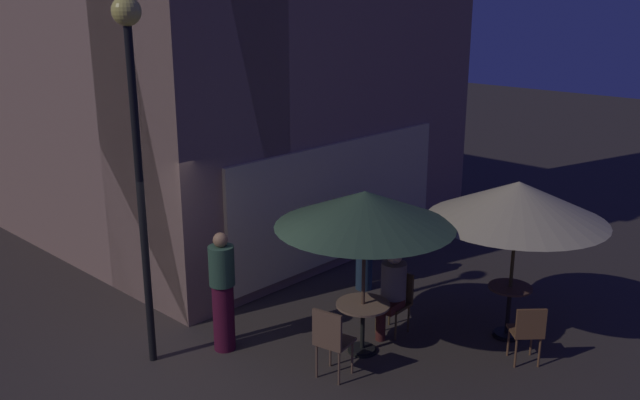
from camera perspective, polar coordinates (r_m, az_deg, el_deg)
ground_plane at (r=9.20m, az=-11.66°, el=-14.64°), size 60.00×60.00×0.00m
cafe_building at (r=12.84m, az=-10.07°, el=15.05°), size 7.39×7.95×8.87m
street_lamp_near_corner at (r=8.68m, az=-15.20°, el=7.13°), size 0.35×0.35×4.73m
cafe_table_0 at (r=10.24m, az=15.44°, el=-8.28°), size 0.61×0.61×0.78m
cafe_table_1 at (r=9.48m, az=3.58°, el=-9.66°), size 0.74×0.74×0.72m
patio_umbrella_0 at (r=9.72m, az=16.12°, el=-0.11°), size 2.46×2.46×2.31m
patio_umbrella_1 at (r=8.91m, az=3.75°, el=-0.78°), size 2.38×2.38×2.31m
cafe_chair_0 at (r=9.56m, az=16.88°, el=-10.25°), size 0.56×0.56×0.85m
cafe_chair_1 at (r=10.10m, az=6.39°, el=-8.01°), size 0.45×0.45×0.89m
cafe_chair_2 at (r=8.82m, az=0.91°, el=-11.34°), size 0.49×0.49×0.97m
patron_seated_0 at (r=9.91m, az=5.98°, el=-7.21°), size 0.55×0.39×1.29m
patron_standing_1 at (r=9.50m, az=-8.10°, el=-7.57°), size 0.35×0.35×1.71m
patron_standing_2 at (r=11.33m, az=3.73°, el=-3.41°), size 0.32×0.32×1.68m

